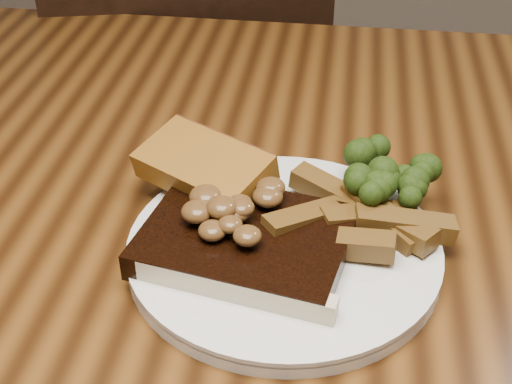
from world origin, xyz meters
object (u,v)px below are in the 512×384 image
(dining_table, at_px, (254,291))
(chair_far, at_px, (194,113))
(plate, at_px, (284,251))
(potato_wedges, at_px, (359,231))
(steak, at_px, (246,241))
(garlic_bread, at_px, (205,185))

(dining_table, relative_size, chair_far, 1.74)
(plate, height_order, potato_wedges, potato_wedges)
(steak, distance_m, potato_wedges, 0.09)
(dining_table, bearing_deg, potato_wedges, -22.63)
(steak, xyz_separation_m, garlic_bread, (-0.05, 0.07, 0.00))
(potato_wedges, bearing_deg, plate, -168.42)
(garlic_bread, bearing_deg, steak, -26.38)
(garlic_bread, xyz_separation_m, potato_wedges, (0.14, -0.05, -0.00))
(chair_far, height_order, potato_wedges, chair_far)
(plate, xyz_separation_m, steak, (-0.03, -0.01, 0.02))
(chair_far, distance_m, potato_wedges, 0.76)
(chair_far, xyz_separation_m, plate, (0.23, -0.66, 0.25))
(chair_far, bearing_deg, garlic_bread, 89.84)
(steak, xyz_separation_m, potato_wedges, (0.09, 0.03, 0.00))
(steak, distance_m, garlic_bread, 0.09)
(chair_far, height_order, garlic_bread, chair_far)
(plate, bearing_deg, chair_far, 109.18)
(dining_table, distance_m, plate, 0.12)
(chair_far, relative_size, potato_wedges, 8.49)
(plate, bearing_deg, steak, -155.67)
(steak, height_order, garlic_bread, garlic_bread)
(chair_far, bearing_deg, plate, 94.91)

